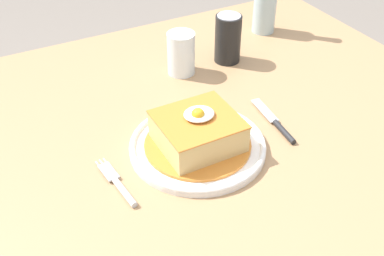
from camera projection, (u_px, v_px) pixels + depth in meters
name	position (u px, v px, depth m)	size (l,w,h in m)	color
dining_table	(180.00, 161.00, 1.04)	(1.32, 0.98, 0.73)	#A87F56
main_plate	(197.00, 146.00, 0.92)	(0.27, 0.27, 0.02)	white
sandwich_meal	(197.00, 133.00, 0.90)	(0.21, 0.21, 0.09)	orange
fork	(119.00, 185.00, 0.84)	(0.03, 0.14, 0.01)	silver
knife	(278.00, 125.00, 0.98)	(0.03, 0.17, 0.01)	#262628
soda_can	(228.00, 39.00, 1.18)	(0.07, 0.07, 0.12)	black
drinking_glass	(181.00, 56.00, 1.14)	(0.07, 0.07, 0.10)	gold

